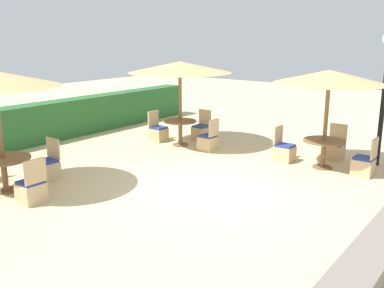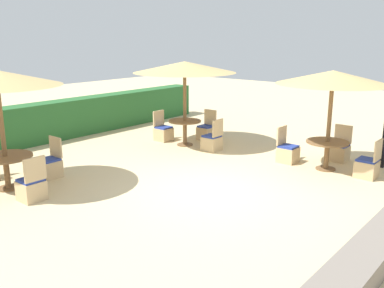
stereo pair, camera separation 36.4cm
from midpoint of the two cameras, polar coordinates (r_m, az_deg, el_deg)
ground_plane at (r=9.31m, az=1.81°, el=-5.94°), size 40.00×40.00×0.00m
hedge_row at (r=13.93m, az=-20.69°, el=2.55°), size 13.00×0.70×1.21m
round_table_back_left at (r=9.86m, az=-24.82°, el=-2.53°), size 1.12×1.12×0.74m
patio_chair_back_left_south at (r=9.10m, az=-21.69°, el=-5.73°), size 0.46×0.46×0.93m
patio_chair_back_left_east at (r=10.43m, az=-19.68°, el=-3.03°), size 0.46×0.46×0.93m
parasol_front_right at (r=10.72m, az=16.91°, el=8.53°), size 2.66×2.66×2.43m
round_table_front_right at (r=11.01m, az=16.27°, el=-0.29°), size 1.02×1.02×0.71m
patio_chair_front_right_east at (r=11.97m, az=17.64°, el=-0.69°), size 0.46×0.46×0.93m
patio_chair_front_right_south at (r=10.78m, az=21.07°, el=-2.61°), size 0.46×0.46×0.93m
patio_chair_front_right_north at (r=11.43m, az=11.29°, el=-0.98°), size 0.46×0.46×0.93m
parasol_back_right at (r=12.53m, az=-2.47°, el=10.18°), size 2.99×2.99×2.49m
round_table_back_right at (r=12.77m, az=-2.38°, el=2.34°), size 0.97×0.97×0.76m
patio_chair_back_right_south at (r=12.25m, az=1.33°, el=0.33°), size 0.46×0.46×0.93m
patio_chair_back_right_north at (r=13.43m, az=-5.32°, el=1.52°), size 0.46×0.46×0.93m
patio_chair_back_right_east at (r=13.57m, az=0.47°, el=1.72°), size 0.46×0.46×0.93m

